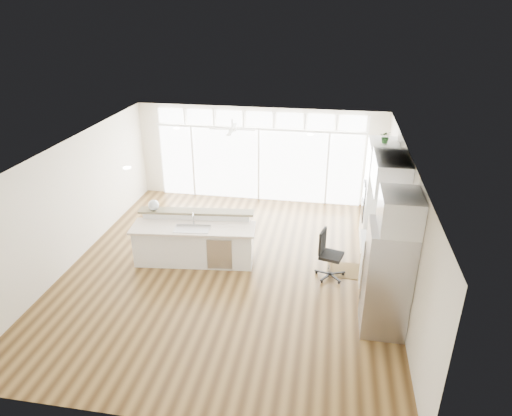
# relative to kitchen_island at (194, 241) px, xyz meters

# --- Properties ---
(floor) EXTENTS (7.00, 8.00, 0.02)m
(floor) POSITION_rel_kitchen_island_xyz_m (0.84, -0.21, -0.55)
(floor) COLOR #493116
(floor) RESTS_ON ground
(ceiling) EXTENTS (7.00, 8.00, 0.02)m
(ceiling) POSITION_rel_kitchen_island_xyz_m (0.84, -0.21, 2.16)
(ceiling) COLOR silver
(ceiling) RESTS_ON wall_back
(wall_back) EXTENTS (7.00, 0.04, 2.70)m
(wall_back) POSITION_rel_kitchen_island_xyz_m (0.84, 3.79, 0.81)
(wall_back) COLOR silver
(wall_back) RESTS_ON floor
(wall_front) EXTENTS (7.00, 0.04, 2.70)m
(wall_front) POSITION_rel_kitchen_island_xyz_m (0.84, -4.21, 0.81)
(wall_front) COLOR silver
(wall_front) RESTS_ON floor
(wall_left) EXTENTS (0.04, 8.00, 2.70)m
(wall_left) POSITION_rel_kitchen_island_xyz_m (-2.66, -0.21, 0.81)
(wall_left) COLOR silver
(wall_left) RESTS_ON floor
(wall_right) EXTENTS (0.04, 8.00, 2.70)m
(wall_right) POSITION_rel_kitchen_island_xyz_m (4.34, -0.21, 0.81)
(wall_right) COLOR silver
(wall_right) RESTS_ON floor
(glass_wall) EXTENTS (5.80, 0.06, 2.08)m
(glass_wall) POSITION_rel_kitchen_island_xyz_m (0.84, 3.73, 0.51)
(glass_wall) COLOR silver
(glass_wall) RESTS_ON wall_back
(transom_row) EXTENTS (5.90, 0.06, 0.40)m
(transom_row) POSITION_rel_kitchen_island_xyz_m (0.84, 3.73, 1.84)
(transom_row) COLOR silver
(transom_row) RESTS_ON wall_back
(desk_window) EXTENTS (0.04, 0.85, 0.85)m
(desk_window) POSITION_rel_kitchen_island_xyz_m (4.30, 0.09, 1.01)
(desk_window) COLOR white
(desk_window) RESTS_ON wall_right
(ceiling_fan) EXTENTS (1.16, 1.16, 0.32)m
(ceiling_fan) POSITION_rel_kitchen_island_xyz_m (0.34, 2.59, 1.94)
(ceiling_fan) COLOR white
(ceiling_fan) RESTS_ON ceiling
(recessed_lights) EXTENTS (3.40, 3.00, 0.02)m
(recessed_lights) POSITION_rel_kitchen_island_xyz_m (0.84, -0.01, 2.14)
(recessed_lights) COLOR beige
(recessed_lights) RESTS_ON ceiling
(oven_cabinet) EXTENTS (0.64, 1.20, 2.50)m
(oven_cabinet) POSITION_rel_kitchen_island_xyz_m (4.01, 1.59, 0.71)
(oven_cabinet) COLOR white
(oven_cabinet) RESTS_ON floor
(desk_nook) EXTENTS (0.72, 1.30, 0.76)m
(desk_nook) POSITION_rel_kitchen_island_xyz_m (3.97, 0.09, -0.16)
(desk_nook) COLOR white
(desk_nook) RESTS_ON floor
(upper_cabinets) EXTENTS (0.64, 1.30, 0.64)m
(upper_cabinets) POSITION_rel_kitchen_island_xyz_m (4.01, 0.09, 1.81)
(upper_cabinets) COLOR white
(upper_cabinets) RESTS_ON wall_right
(refrigerator) EXTENTS (0.76, 0.90, 2.00)m
(refrigerator) POSITION_rel_kitchen_island_xyz_m (3.95, -1.56, 0.46)
(refrigerator) COLOR #A6A6AA
(refrigerator) RESTS_ON floor
(fridge_cabinet) EXTENTS (0.64, 0.90, 0.60)m
(fridge_cabinet) POSITION_rel_kitchen_island_xyz_m (4.01, -1.56, 1.76)
(fridge_cabinet) COLOR white
(fridge_cabinet) RESTS_ON wall_right
(framed_photos) EXTENTS (0.06, 0.22, 0.80)m
(framed_photos) POSITION_rel_kitchen_island_xyz_m (4.30, 0.71, 0.86)
(framed_photos) COLOR black
(framed_photos) RESTS_ON wall_right
(kitchen_island) EXTENTS (2.79, 1.30, 1.07)m
(kitchen_island) POSITION_rel_kitchen_island_xyz_m (0.00, 0.00, 0.00)
(kitchen_island) COLOR white
(kitchen_island) RESTS_ON floor
(rug) EXTENTS (0.92, 0.67, 0.01)m
(rug) POSITION_rel_kitchen_island_xyz_m (3.39, 0.19, -0.53)
(rug) COLOR #382612
(rug) RESTS_ON floor
(office_chair) EXTENTS (0.67, 0.63, 1.07)m
(office_chair) POSITION_rel_kitchen_island_xyz_m (3.01, -0.11, -0.00)
(office_chair) COLOR black
(office_chair) RESTS_ON floor
(fishbowl) EXTENTS (0.28, 0.28, 0.24)m
(fishbowl) POSITION_rel_kitchen_island_xyz_m (-0.99, 0.30, 0.66)
(fishbowl) COLOR silver
(fishbowl) RESTS_ON kitchen_island
(monitor) EXTENTS (0.12, 0.52, 0.43)m
(monitor) POSITION_rel_kitchen_island_xyz_m (3.89, 0.09, 0.44)
(monitor) COLOR black
(monitor) RESTS_ON desk_nook
(keyboard) EXTENTS (0.13, 0.30, 0.01)m
(keyboard) POSITION_rel_kitchen_island_xyz_m (3.72, 0.09, 0.23)
(keyboard) COLOR white
(keyboard) RESTS_ON desk_nook
(potted_plant) EXTENTS (0.29, 0.32, 0.22)m
(potted_plant) POSITION_rel_kitchen_island_xyz_m (4.01, 1.59, 2.07)
(potted_plant) COLOR #2C6129
(potted_plant) RESTS_ON oven_cabinet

